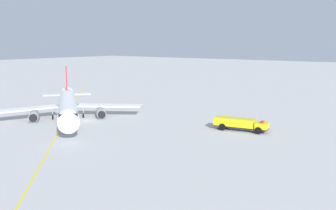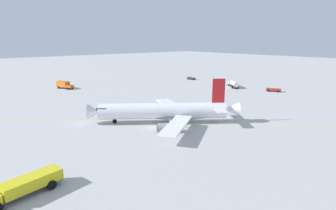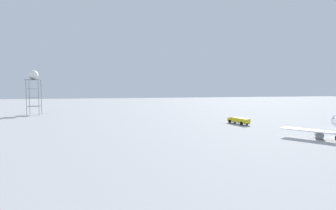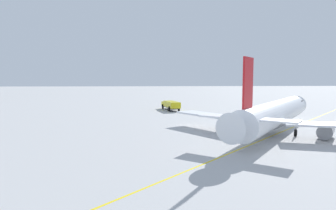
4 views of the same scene
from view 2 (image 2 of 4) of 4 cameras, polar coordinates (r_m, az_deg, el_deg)
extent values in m
plane|color=#B2B2B2|center=(66.94, -2.67, -4.70)|extent=(600.00, 600.00, 0.00)
cylinder|color=white|center=(69.75, -1.13, -1.23)|extent=(28.06, 22.84, 4.05)
cone|color=white|center=(71.44, -15.17, -1.35)|extent=(4.72, 4.88, 3.85)
cone|color=white|center=(72.30, 12.97, -0.80)|extent=(5.27, 5.17, 3.44)
cube|color=black|center=(70.77, -13.47, -0.63)|extent=(4.00, 4.19, 0.70)
ellipsoid|color=gray|center=(70.10, 0.19, -2.10)|extent=(11.43, 9.96, 2.23)
cube|color=red|center=(70.42, 10.48, 2.94)|extent=(2.69, 2.14, 6.15)
cube|color=white|center=(68.14, 10.96, -1.14)|extent=(5.19, 5.67, 0.20)
cube|color=white|center=(74.53, 9.76, 0.18)|extent=(5.19, 5.67, 0.20)
cube|color=white|center=(60.81, 1.76, -4.18)|extent=(14.95, 11.66, 0.28)
cube|color=white|center=(79.40, 0.69, 0.09)|extent=(8.49, 15.75, 0.28)
cylinder|color=gray|center=(63.28, -0.36, -4.71)|extent=(4.59, 4.22, 2.13)
cylinder|color=black|center=(63.23, -2.29, -4.74)|extent=(1.22, 1.53, 1.81)
cylinder|color=gray|center=(77.41, -0.80, -1.28)|extent=(4.59, 4.22, 2.13)
cylinder|color=black|center=(77.37, -2.37, -1.29)|extent=(1.22, 1.53, 1.81)
cylinder|color=#9EA0A5|center=(70.95, -11.08, -2.62)|extent=(0.20, 0.20, 1.89)
cylinder|color=black|center=(71.22, -11.05, -3.35)|extent=(1.06, 0.91, 1.10)
cylinder|color=#9EA0A5|center=(66.97, 0.33, -3.34)|extent=(0.20, 0.20, 1.89)
cylinder|color=black|center=(67.25, 0.33, -4.11)|extent=(1.06, 0.91, 1.10)
cylinder|color=#9EA0A5|center=(73.54, 0.06, -1.78)|extent=(0.20, 0.20, 1.89)
cylinder|color=black|center=(73.80, 0.05, -2.49)|extent=(1.06, 0.91, 1.10)
cube|color=#232326|center=(119.98, 21.10, 2.84)|extent=(4.01, 5.85, 0.20)
cube|color=red|center=(119.98, 20.16, 3.13)|extent=(2.43, 2.38, 0.65)
cube|color=black|center=(120.00, 19.80, 3.21)|extent=(1.42, 0.77, 0.36)
cube|color=red|center=(119.88, 21.58, 3.01)|extent=(3.38, 4.26, 0.70)
cube|color=red|center=(119.91, 20.18, 3.33)|extent=(1.42, 1.12, 0.16)
cylinder|color=black|center=(119.16, 20.11, 2.81)|extent=(0.59, 0.80, 0.76)
cylinder|color=black|center=(120.98, 20.17, 2.96)|extent=(0.59, 0.80, 0.76)
cylinder|color=black|center=(119.05, 21.97, 2.64)|extent=(0.59, 0.80, 0.76)
cylinder|color=black|center=(120.87, 21.99, 2.79)|extent=(0.59, 0.80, 0.76)
cube|color=#232326|center=(146.16, 4.85, 5.47)|extent=(1.87, 4.55, 0.20)
cube|color=#2D333D|center=(147.11, 4.39, 5.71)|extent=(1.92, 1.47, 0.70)
cube|color=black|center=(147.46, 4.22, 5.77)|extent=(1.53, 0.19, 0.39)
cube|color=#2D333D|center=(145.61, 5.08, 5.59)|extent=(2.03, 3.04, 0.60)
cylinder|color=black|center=(146.51, 4.15, 5.46)|extent=(0.33, 0.66, 0.64)
cylinder|color=black|center=(147.86, 4.62, 5.53)|extent=(0.33, 0.66, 0.64)
cylinder|color=black|center=(144.57, 5.03, 5.34)|extent=(0.33, 0.66, 0.64)
cylinder|color=black|center=(145.94, 5.50, 5.41)|extent=(0.33, 0.66, 0.64)
cube|color=#232326|center=(43.83, -27.96, -15.60)|extent=(10.91, 4.30, 0.20)
cube|color=yellow|center=(43.85, -26.50, -14.08)|extent=(8.44, 4.19, 1.60)
cylinder|color=black|center=(44.00, -23.03, -15.08)|extent=(1.43, 0.55, 1.40)
cylinder|color=black|center=(46.15, -24.67, -13.86)|extent=(1.43, 0.55, 1.40)
cube|color=#232326|center=(126.81, -20.59, 3.48)|extent=(5.07, 8.53, 0.20)
cube|color=orange|center=(124.52, -19.71, 3.66)|extent=(3.27, 3.18, 1.00)
cube|color=black|center=(123.69, -19.38, 3.70)|extent=(2.04, 0.87, 0.56)
cube|color=orange|center=(127.58, -21.03, 4.09)|extent=(4.48, 6.25, 2.40)
cylinder|color=black|center=(125.51, -19.27, 3.45)|extent=(0.63, 1.03, 1.00)
cylinder|color=black|center=(123.82, -20.14, 3.25)|extent=(0.63, 1.03, 1.00)
cylinder|color=black|center=(129.64, -20.94, 3.61)|extent=(0.63, 1.03, 1.00)
cylinder|color=black|center=(128.01, -21.81, 3.42)|extent=(0.63, 1.03, 1.00)
cube|color=#232326|center=(125.66, 13.44, 3.92)|extent=(7.80, 9.05, 0.20)
cube|color=silver|center=(129.05, 13.04, 4.48)|extent=(3.58, 3.53, 1.10)
cube|color=black|center=(130.08, 12.92, 4.63)|extent=(1.81, 1.45, 0.62)
cylinder|color=silver|center=(124.24, 13.63, 4.34)|extent=(6.08, 6.92, 2.12)
cylinder|color=black|center=(128.58, 12.47, 4.14)|extent=(0.90, 1.04, 1.10)
cylinder|color=black|center=(129.27, 13.62, 4.13)|extent=(0.90, 1.04, 1.10)
cylinder|color=black|center=(122.36, 13.22, 3.63)|extent=(0.90, 1.04, 1.10)
cylinder|color=black|center=(123.08, 14.41, 3.62)|extent=(0.90, 1.04, 1.10)
cube|color=yellow|center=(71.04, 2.13, -3.60)|extent=(135.66, 129.79, 0.01)
cone|color=orange|center=(105.42, 12.01, 1.97)|extent=(0.36, 0.36, 0.55)
cylinder|color=white|center=(105.41, 12.01, 1.98)|extent=(0.22, 0.22, 0.06)
cone|color=orange|center=(108.27, 12.66, 2.24)|extent=(0.36, 0.36, 0.55)
cylinder|color=white|center=(108.27, 12.66, 2.25)|extent=(0.22, 0.22, 0.06)
cone|color=orange|center=(114.48, 13.96, 2.77)|extent=(0.36, 0.36, 0.55)
cylinder|color=white|center=(114.47, 13.96, 2.79)|extent=(0.22, 0.22, 0.06)
camera|label=1|loc=(108.19, -54.52, 6.02)|focal=40.10mm
camera|label=3|loc=(101.36, 56.91, 3.70)|focal=28.20mm
camera|label=4|loc=(94.43, 29.93, 4.33)|focal=31.36mm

